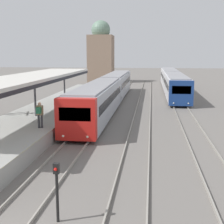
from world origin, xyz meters
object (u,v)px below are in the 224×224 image
at_px(person_on_platform, 40,113).
at_px(signal_post_near, 57,186).
at_px(train_near, 109,90).
at_px(train_far, 172,80).

height_order(person_on_platform, signal_post_near, person_on_platform).
bearing_deg(person_on_platform, signal_post_near, -66.89).
height_order(train_near, signal_post_near, train_near).
bearing_deg(train_far, train_near, -119.15).
xyz_separation_m(train_near, train_far, (7.76, 13.91, -0.01)).
xyz_separation_m(person_on_platform, train_far, (10.12, 29.31, -0.27)).
distance_m(person_on_platform, train_near, 15.58).
relative_size(person_on_platform, signal_post_near, 0.80).
bearing_deg(signal_post_near, person_on_platform, 113.11).
bearing_deg(person_on_platform, train_near, 81.29).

